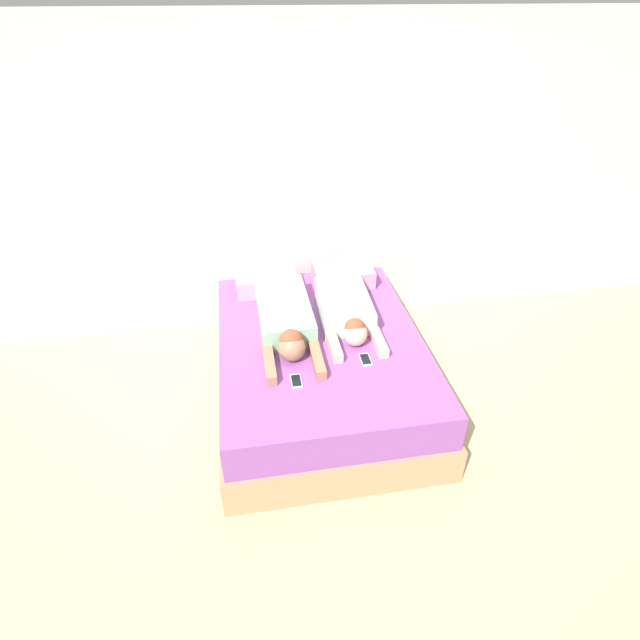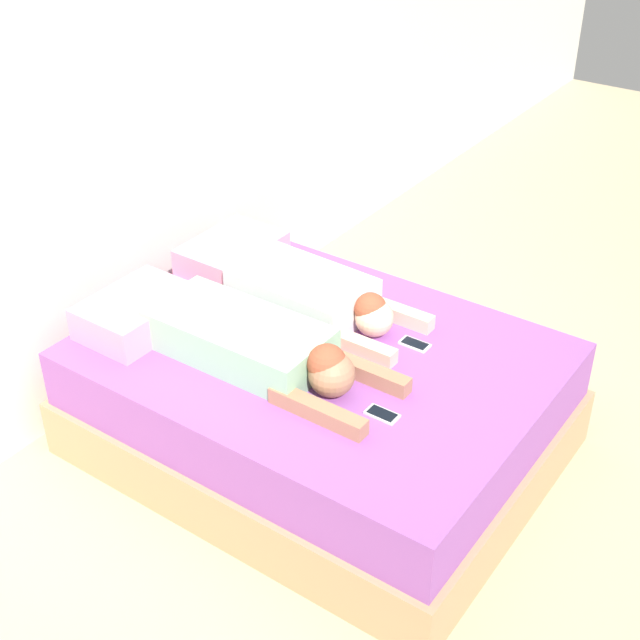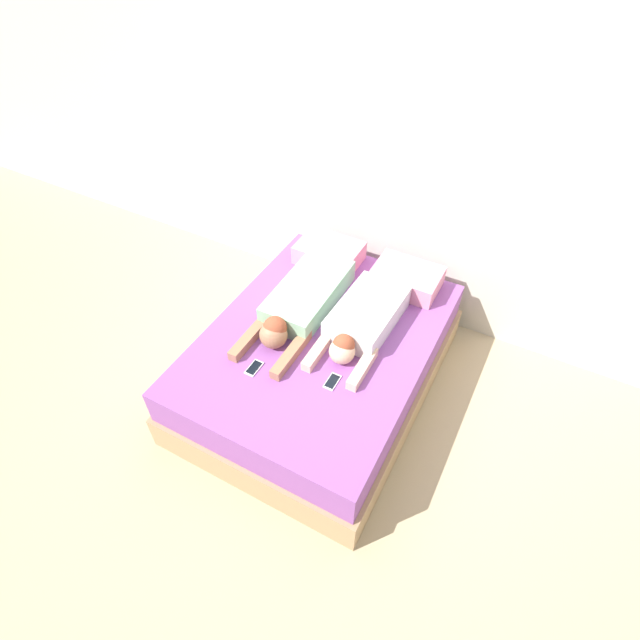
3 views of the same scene
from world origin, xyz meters
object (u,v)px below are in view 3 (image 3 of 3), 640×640
at_px(person_right, 362,322).
at_px(cell_phone_right, 332,382).
at_px(bed, 320,361).
at_px(cell_phone_left, 254,368).
at_px(pillow_head_left, 329,253).
at_px(pillow_head_right, 406,278).
at_px(person_left, 301,302).

height_order(person_right, cell_phone_right, person_right).
bearing_deg(bed, cell_phone_left, -116.97).
bearing_deg(cell_phone_left, person_right, 53.91).
distance_m(pillow_head_left, pillow_head_right, 0.67).
relative_size(pillow_head_left, pillow_head_right, 1.00).
xyz_separation_m(pillow_head_right, cell_phone_left, (-0.57, -1.24, -0.07)).
relative_size(person_left, cell_phone_left, 8.54).
relative_size(pillow_head_right, person_right, 0.54).
bearing_deg(pillow_head_right, person_right, -99.43).
bearing_deg(cell_phone_left, bed, 63.03).
bearing_deg(cell_phone_right, pillow_head_right, 86.45).
relative_size(person_right, cell_phone_right, 6.90).
relative_size(pillow_head_left, person_left, 0.44).
bearing_deg(pillow_head_left, pillow_head_right, 0.00).
relative_size(pillow_head_right, person_left, 0.44).
distance_m(pillow_head_left, person_right, 0.82).
bearing_deg(pillow_head_right, cell_phone_left, -114.69).
xyz_separation_m(bed, cell_phone_right, (0.26, -0.33, 0.29)).
relative_size(bed, pillow_head_left, 4.03).
bearing_deg(person_right, pillow_head_left, 133.64).
distance_m(person_right, cell_phone_right, 0.51).
xyz_separation_m(bed, cell_phone_left, (-0.24, -0.47, 0.29)).
height_order(pillow_head_right, person_right, person_right).
bearing_deg(pillow_head_left, cell_phone_left, -85.67).
relative_size(bed, cell_phone_left, 15.03).
relative_size(pillow_head_left, cell_phone_right, 3.73).
xyz_separation_m(bed, person_left, (-0.24, 0.15, 0.37)).
xyz_separation_m(bed, person_right, (0.23, 0.18, 0.37)).
relative_size(bed, person_left, 1.76).
bearing_deg(bed, pillow_head_left, 113.26).
height_order(bed, pillow_head_left, pillow_head_left).
height_order(bed, cell_phone_left, cell_phone_left).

